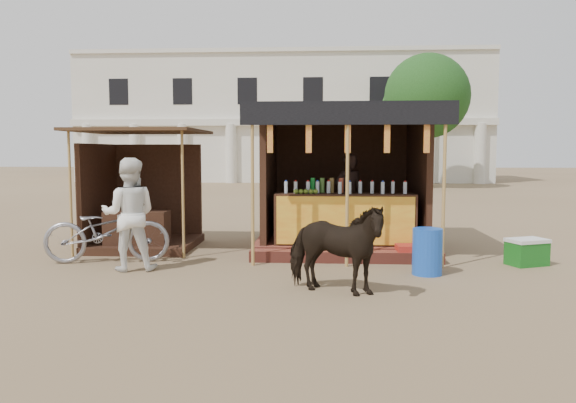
# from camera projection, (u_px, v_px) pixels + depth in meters

# --- Properties ---
(ground) EXTENTS (120.00, 120.00, 0.00)m
(ground) POSITION_uv_depth(u_px,v_px,m) (281.00, 288.00, 8.04)
(ground) COLOR #846B4C
(ground) RESTS_ON ground
(main_stall) EXTENTS (3.60, 3.61, 2.78)m
(main_stall) POSITION_uv_depth(u_px,v_px,m) (343.00, 198.00, 11.23)
(main_stall) COLOR brown
(main_stall) RESTS_ON ground
(secondary_stall) EXTENTS (2.40, 2.40, 2.38)m
(secondary_stall) POSITION_uv_depth(u_px,v_px,m) (137.00, 206.00, 11.38)
(secondary_stall) COLOR #371F14
(secondary_stall) RESTS_ON ground
(cow) EXTENTS (1.64, 1.20, 1.26)m
(cow) POSITION_uv_depth(u_px,v_px,m) (335.00, 248.00, 7.66)
(cow) COLOR black
(cow) RESTS_ON ground
(motorbike) EXTENTS (2.25, 1.14, 1.13)m
(motorbike) POSITION_uv_depth(u_px,v_px,m) (107.00, 231.00, 9.83)
(motorbike) COLOR gray
(motorbike) RESTS_ON ground
(bystander) EXTENTS (1.01, 0.85, 1.85)m
(bystander) POSITION_uv_depth(u_px,v_px,m) (129.00, 214.00, 9.17)
(bystander) COLOR white
(bystander) RESTS_ON ground
(blue_barrel) EXTENTS (0.56, 0.56, 0.74)m
(blue_barrel) POSITION_uv_depth(u_px,v_px,m) (427.00, 252.00, 8.87)
(blue_barrel) COLOR blue
(blue_barrel) RESTS_ON ground
(red_crate) EXTENTS (0.42, 0.42, 0.31)m
(red_crate) POSITION_uv_depth(u_px,v_px,m) (408.00, 253.00, 9.89)
(red_crate) COLOR #AB251C
(red_crate) RESTS_ON ground
(cooler) EXTENTS (0.76, 0.65, 0.46)m
(cooler) POSITION_uv_depth(u_px,v_px,m) (527.00, 252.00, 9.62)
(cooler) COLOR #16661B
(cooler) RESTS_ON ground
(background_building) EXTENTS (26.00, 7.45, 8.18)m
(background_building) POSITION_uv_depth(u_px,v_px,m) (284.00, 121.00, 37.58)
(background_building) COLOR silver
(background_building) RESTS_ON ground
(tree) EXTENTS (4.50, 4.40, 7.00)m
(tree) POSITION_uv_depth(u_px,v_px,m) (423.00, 100.00, 29.29)
(tree) COLOR #382314
(tree) RESTS_ON ground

